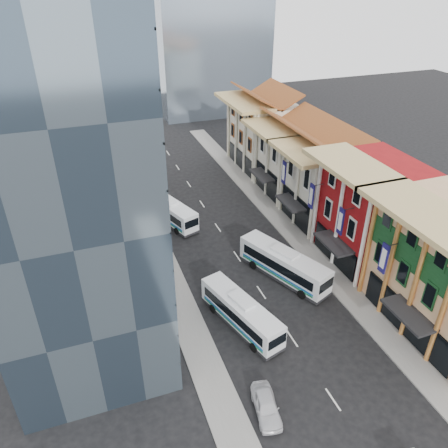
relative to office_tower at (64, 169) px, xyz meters
name	(u,v)px	position (x,y,z in m)	size (l,w,h in m)	color
ground	(340,410)	(17.00, -19.00, -15.00)	(200.00, 200.00, 0.00)	black
sidewalk_right	(301,243)	(25.50, 3.00, -14.93)	(3.00, 90.00, 0.15)	slate
sidewalk_left	(167,271)	(8.50, 3.00, -14.93)	(3.00, 90.00, 0.15)	slate
shophouse_red	(371,212)	(31.00, -2.00, -9.00)	(8.00, 10.00, 12.00)	maroon
shophouse_cream_near	(325,185)	(31.00, 7.50, -10.00)	(8.00, 9.00, 10.00)	silver
shophouse_cream_mid	(293,160)	(31.00, 16.50, -10.00)	(8.00, 9.00, 10.00)	silver
shophouse_cream_far	(264,134)	(31.00, 27.00, -9.50)	(8.00, 12.00, 11.00)	silver
office_tower	(64,169)	(0.00, 0.00, 0.00)	(12.00, 26.00, 30.00)	#384859
office_block_far	(76,158)	(1.00, 23.00, -8.00)	(10.00, 18.00, 14.00)	gray
bus_left_near	(241,312)	(13.19, -7.74, -13.39)	(2.36, 10.07, 3.23)	silver
bus_left_far	(169,210)	(11.50, 13.77, -13.36)	(2.39, 10.20, 3.27)	white
bus_right	(284,264)	(20.30, -2.43, -13.21)	(2.61, 11.15, 3.57)	silver
sedan_left	(266,406)	(11.50, -17.20, -14.26)	(1.75, 4.34, 1.48)	silver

